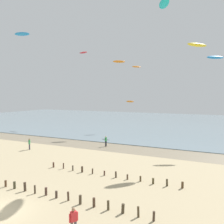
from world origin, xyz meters
TOP-DOWN VIEW (x-y plane):
  - wet_sand_strip at (0.00, 22.29)m, footprint 120.00×5.49m
  - sea at (0.00, 60.04)m, footprint 160.00×70.00m
  - groyne_near at (3.04, 3.64)m, footprint 13.89×0.38m
  - groyne_mid at (4.08, 10.05)m, footprint 14.59×0.37m
  - person_mid_beach at (6.32, -0.01)m, footprint 0.38×0.50m
  - person_left_flank at (-12.52, 15.49)m, footprint 0.38×0.49m
  - person_right_flank at (-3.07, 22.53)m, footprint 0.22×0.57m
  - kite_aloft_0 at (12.50, 29.68)m, footprint 2.83×2.17m
  - kite_aloft_1 at (-18.17, 20.06)m, footprint 2.87×1.82m
  - kite_aloft_2 at (-5.83, 44.59)m, footprint 2.23×2.27m
  - kite_aloft_4 at (-7.05, 36.72)m, footprint 2.76×2.49m
  - kite_aloft_5 at (6.76, 19.57)m, footprint 2.59×3.57m
  - kite_aloft_6 at (-21.79, 45.54)m, footprint 2.88×1.43m
  - kite_aloft_7 at (10.55, 22.47)m, footprint 2.89×3.09m
  - kite_aloft_8 at (-3.33, 33.86)m, footprint 2.07×1.33m

SIDE VIEW (x-z plane):
  - wet_sand_strip at x=0.00m, z-range 0.00..0.01m
  - sea at x=0.00m, z-range 0.00..0.10m
  - groyne_mid at x=4.08m, z-range -0.04..0.62m
  - groyne_near at x=3.04m, z-range -0.05..0.73m
  - person_mid_beach at x=6.32m, z-range 0.06..1.77m
  - person_left_flank at x=-12.52m, z-range 0.06..1.77m
  - person_right_flank at x=-3.07m, z-range 0.06..1.77m
  - kite_aloft_8 at x=-3.33m, z-range 6.74..7.26m
  - kite_aloft_0 at x=12.50m, z-range 13.80..14.58m
  - kite_aloft_7 at x=10.55m, z-range 14.58..15.27m
  - kite_aloft_2 at x=-5.83m, z-range 15.03..15.48m
  - kite_aloft_4 at x=-7.05m, z-range 15.27..15.91m
  - kite_aloft_1 at x=-18.17m, z-range 18.54..19.29m
  - kite_aloft_5 at x=6.76m, z-range 19.43..20.29m
  - kite_aloft_6 at x=-21.79m, z-range 19.72..20.42m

